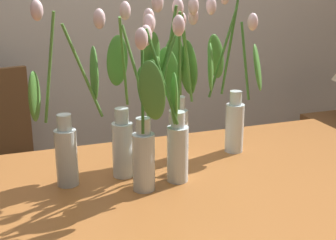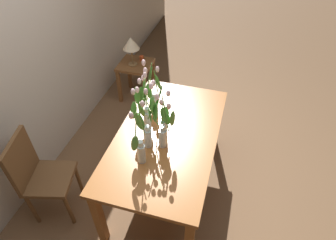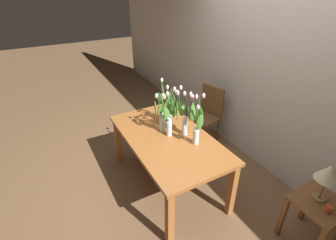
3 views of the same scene
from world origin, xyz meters
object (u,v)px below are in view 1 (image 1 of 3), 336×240
tulip_vase_3 (178,96)px  tulip_vase_1 (232,95)px  tulip_vase_5 (167,109)px  tulip_vase_4 (66,128)px  tulip_vase_2 (127,120)px  dining_table (187,209)px  tulip_vase_0 (150,136)px

tulip_vase_3 → tulip_vase_1: bearing=-2.6°
tulip_vase_5 → tulip_vase_1: bearing=27.6°
tulip_vase_3 → tulip_vase_4: (-0.40, -0.10, -0.04)m
tulip_vase_4 → tulip_vase_5: size_ratio=0.97×
tulip_vase_2 → tulip_vase_4: (-0.19, -0.01, -0.00)m
dining_table → tulip_vase_5: tulip_vase_5 is taller
dining_table → tulip_vase_4: 0.46m
tulip_vase_3 → tulip_vase_5: size_ratio=0.96×
tulip_vase_1 → tulip_vase_2: (-0.42, -0.08, -0.03)m
tulip_vase_2 → tulip_vase_4: bearing=-176.9°
tulip_vase_1 → tulip_vase_0: bearing=-148.9°
tulip_vase_4 → tulip_vase_2: bearing=3.1°
dining_table → tulip_vase_0: tulip_vase_0 is taller
dining_table → tulip_vase_0: size_ratio=3.03×
dining_table → tulip_vase_3: size_ratio=2.84×
tulip_vase_0 → tulip_vase_4: (-0.23, 0.14, 0.01)m
dining_table → tulip_vase_2: 0.35m
tulip_vase_1 → tulip_vase_4: tulip_vase_1 is taller
tulip_vase_3 → tulip_vase_5: (-0.10, -0.17, 0.01)m
tulip_vase_0 → tulip_vase_5: 0.12m
tulip_vase_0 → tulip_vase_3: tulip_vase_3 is taller
tulip_vase_3 → tulip_vase_0: bearing=-126.2°
dining_table → tulip_vase_4: tulip_vase_4 is taller
tulip_vase_1 → tulip_vase_5: size_ratio=1.01×
tulip_vase_0 → tulip_vase_3: bearing=53.8°
dining_table → tulip_vase_3: bearing=77.1°
tulip_vase_3 → tulip_vase_5: tulip_vase_5 is taller
tulip_vase_2 → tulip_vase_5: (0.11, -0.08, 0.05)m
tulip_vase_1 → tulip_vase_3: size_ratio=1.05×
tulip_vase_0 → tulip_vase_1: 0.45m
tulip_vase_5 → dining_table: bearing=-50.9°
tulip_vase_4 → tulip_vase_1: bearing=8.8°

